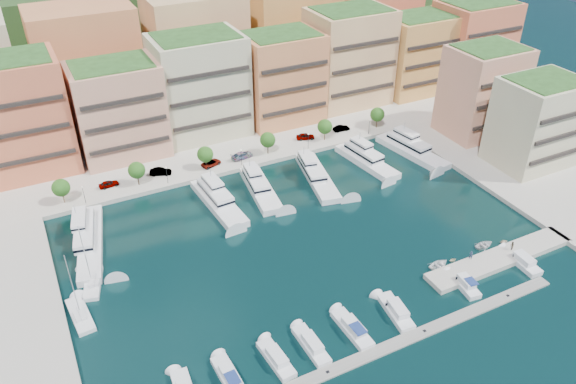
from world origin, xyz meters
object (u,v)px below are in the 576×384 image
lamppost_2 (241,155)px  cruiser_1 (230,378)px  tree_2 (205,154)px  tree_5 (377,114)px  sailboat_2 (93,284)px  car_1 (160,172)px  yacht_0 (89,238)px  lamppost_0 (83,192)px  cruiser_2 (276,359)px  yacht_6 (410,149)px  car_4 (305,136)px  car_2 (211,163)px  person_0 (471,255)px  tender_2 (484,245)px  tree_4 (325,127)px  lamppost_1 (167,172)px  tree_1 (137,170)px  lamppost_4 (369,124)px  yacht_2 (217,199)px  lamppost_3 (308,139)px  yacht_4 (316,174)px  cruiser_5 (396,312)px  cruiser_9 (522,262)px  cruiser_7 (464,284)px  car_0 (109,184)px  cruiser_4 (352,329)px  tree_3 (268,140)px  yacht_5 (365,159)px  tree_0 (61,188)px  car_3 (242,155)px  cruiser_3 (311,345)px  car_5 (341,128)px  tender_3 (504,242)px  person_1 (512,246)px  tender_1 (453,260)px

lamppost_2 → cruiser_1: 61.43m
tree_2 → tree_5: (48.00, 0.00, 0.00)m
sailboat_2 → car_1: 36.70m
yacht_0 → car_1: 25.99m
lamppost_0 → cruiser_2: 58.76m
yacht_6 → car_4: yacht_6 is taller
car_2 → person_0: (30.84, -54.27, 0.24)m
yacht_0 → sailboat_2: size_ratio=1.83×
cruiser_1 → person_0: (49.79, 4.56, 1.37)m
tender_2 → sailboat_2: bearing=69.6°
tree_5 → car_2: size_ratio=1.13×
tree_4 → lamppost_1: tree_4 is taller
tree_5 → sailboat_2: 84.33m
tree_1 → car_4: 44.00m
lamppost_4 → yacht_2: 48.00m
lamppost_3 → yacht_4: bearing=-110.5°
tree_2 → cruiser_5: 59.53m
cruiser_9 → sailboat_2: (-72.27, 30.05, -0.23)m
lamppost_1 → cruiser_7: size_ratio=0.56×
sailboat_2 → car_0: 31.63m
tree_1 → tree_4: bearing=0.0°
yacht_4 → tender_2: bearing=-65.5°
cruiser_9 → car_1: 79.01m
cruiser_4 → car_2: car_2 is taller
tree_3 → tree_4: size_ratio=1.00×
lamppost_4 → yacht_6: 12.89m
yacht_5 → lamppost_3: bearing=131.5°
tree_3 → car_0: tree_3 is taller
tree_4 → yacht_4: tree_4 is taller
tree_4 → yacht_6: bearing=-40.5°
tree_3 → car_4: tree_3 is taller
tree_3 → car_0: size_ratio=1.30×
lamppost_4 → cruiser_2: (-53.84, -55.79, -3.28)m
lamppost_4 → cruiser_2: lamppost_4 is taller
cruiser_9 → person_0: size_ratio=4.47×
tree_0 → car_3: (41.39, 0.67, -2.93)m
yacht_0 → cruiser_3: 49.91m
yacht_0 → cruiser_2: bearing=-65.1°
car_2 → car_5: 37.07m
lamppost_1 → car_1: size_ratio=0.86×
tree_1 → yacht_2: tree_1 is taller
yacht_6 → car_5: (-9.98, 16.53, 0.53)m
cruiser_3 → car_3: size_ratio=1.56×
tender_3 → car_5: car_5 is taller
person_1 → tender_3: bearing=-141.8°
lamppost_2 → tender_1: bearing=-66.2°
cruiser_5 → cruiser_7: (14.74, -0.00, 0.02)m
cruiser_3 → cruiser_7: (30.82, -0.00, 0.02)m
lamppost_0 → cruiser_5: lamppost_0 is taller
tree_4 → tender_2: bearing=-82.9°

